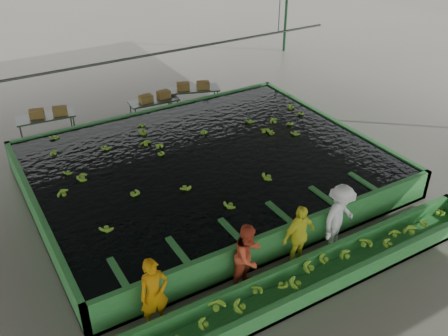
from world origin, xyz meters
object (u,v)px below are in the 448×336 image
worker_a (154,294)px  worker_d (340,217)px  packing_table_left (47,128)px  box_stack_right (193,89)px  packing_table_right (193,99)px  box_stack_mid (155,100)px  flotation_tank (207,169)px  worker_c (299,236)px  box_stack_left (49,116)px  sorting_trough (316,276)px  worker_b (248,256)px  packing_table_mid (154,110)px

worker_a → worker_d: (4.90, 0.00, 0.05)m
packing_table_left → box_stack_right: 5.53m
packing_table_left → packing_table_right: bearing=-4.4°
worker_a → box_stack_mid: worker_a is taller
packing_table_right → flotation_tank: bearing=-113.0°
worker_c → box_stack_left: bearing=103.5°
sorting_trough → box_stack_right: size_ratio=8.04×
sorting_trough → box_stack_left: bearing=107.7°
flotation_tank → worker_a: 5.62m
worker_b → packing_table_mid: (1.73, 9.08, -0.42)m
packing_table_mid → worker_c: bearing=-92.0°
packing_table_mid → box_stack_left: size_ratio=1.46×
sorting_trough → box_stack_left: box_stack_left is taller
sorting_trough → worker_a: (-3.59, 0.80, 0.60)m
flotation_tank → packing_table_left: flotation_tank is taller
packing_table_left → box_stack_mid: size_ratio=1.61×
worker_d → worker_a: bearing=162.8°
packing_table_mid → sorting_trough: bearing=-92.3°
worker_a → worker_c: size_ratio=1.03×
flotation_tank → sorting_trough: size_ratio=1.00×
worker_a → worker_b: (2.26, 0.00, -0.02)m
flotation_tank → worker_d: bearing=-73.0°
packing_table_left → box_stack_right: bearing=-5.3°
worker_b → box_stack_left: (-1.97, 9.55, 0.05)m
box_stack_mid → packing_table_left: bearing=172.6°
packing_table_right → packing_table_mid: bearing=-176.7°
sorting_trough → packing_table_left: size_ratio=5.16×
packing_table_mid → box_stack_left: box_stack_left is taller
flotation_tank → box_stack_right: box_stack_right is taller
sorting_trough → packing_table_mid: packing_table_mid is taller
packing_table_mid → box_stack_mid: bearing=7.7°
worker_c → box_stack_mid: size_ratio=1.38×
box_stack_right → flotation_tank: bearing=-113.2°
packing_table_right → box_stack_left: box_stack_left is taller
box_stack_right → packing_table_left: bearing=174.7°
worker_b → packing_table_right: 9.79m
packing_table_right → worker_d: bearing=-94.7°
worker_b → box_stack_right: 9.70m
sorting_trough → worker_b: (-1.33, 0.80, 0.58)m
packing_table_left → box_stack_mid: box_stack_mid is taller
worker_d → packing_table_right: (0.75, 9.18, -0.43)m
box_stack_right → box_stack_mid: bearing=179.9°
sorting_trough → worker_a: size_ratio=5.88×
packing_table_mid → worker_b: bearing=-100.8°
worker_b → box_stack_mid: 9.26m
packing_table_mid → packing_table_right: size_ratio=0.89×
packing_table_right → box_stack_right: 0.47m
worker_d → packing_table_mid: (-0.92, 9.08, -0.48)m
packing_table_mid → box_stack_left: bearing=172.7°
flotation_tank → sorting_trough: bearing=-90.0°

